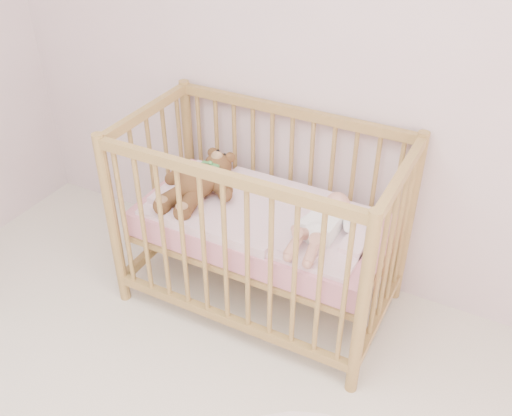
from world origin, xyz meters
The scene contains 6 objects.
wall_back centered at (0.00, 2.00, 1.35)m, with size 4.00×0.02×2.70m, color silver.
crib centered at (-0.24, 1.60, 0.50)m, with size 1.36×0.76×1.00m, color tan, non-canonical shape.
mattress centered at (-0.24, 1.60, 0.49)m, with size 1.22×0.62×0.13m, color pink.
blanket centered at (-0.24, 1.60, 0.56)m, with size 1.10×0.58×0.06m, color #FAACC1, non-canonical shape.
baby centered at (0.10, 1.58, 0.64)m, with size 0.27×0.55×0.13m, color white, non-canonical shape.
teddy_bear centered at (-0.59, 1.58, 0.65)m, with size 0.41×0.58×0.16m, color brown, non-canonical shape.
Camera 1 is at (0.81, -0.45, 2.18)m, focal length 40.00 mm.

